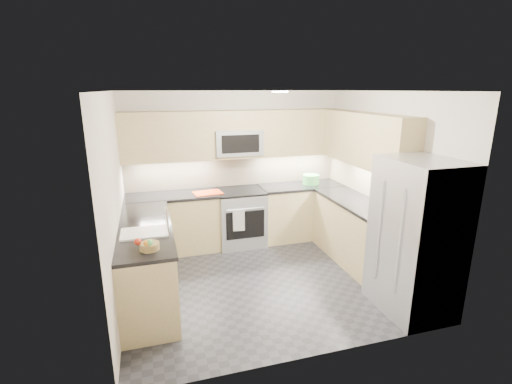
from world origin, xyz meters
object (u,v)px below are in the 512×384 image
refrigerator (416,238)px  utensil_bowl (311,179)px  gas_range (240,218)px  cutting_board (208,193)px  fruit_basket (149,246)px  microwave (238,142)px

refrigerator → utensil_bowl: size_ratio=6.37×
gas_range → cutting_board: 0.73m
fruit_basket → utensil_bowl: bearing=36.8°
utensil_bowl → cutting_board: size_ratio=0.65×
microwave → cutting_board: bearing=-161.3°
gas_range → cutting_board: bearing=-173.9°
cutting_board → fruit_basket: (-0.91, -1.94, 0.03)m
microwave → cutting_board: size_ratio=1.75×
gas_range → microwave: microwave is taller
utensil_bowl → cutting_board: (-1.81, -0.09, -0.07)m
microwave → refrigerator: (1.45, -2.55, -0.80)m
cutting_board → microwave: bearing=18.7°
refrigerator → fruit_basket: (-2.90, 0.42, 0.08)m
utensil_bowl → refrigerator: bearing=-85.8°
gas_range → microwave: (0.00, 0.12, 1.24)m
gas_range → refrigerator: 2.86m
microwave → fruit_basket: (-1.45, -2.13, -0.72)m
fruit_basket → gas_range: bearing=54.1°
refrigerator → cutting_board: refrigerator is taller
cutting_board → utensil_bowl: bearing=2.9°
microwave → gas_range: bearing=-90.0°
microwave → cutting_board: 0.94m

